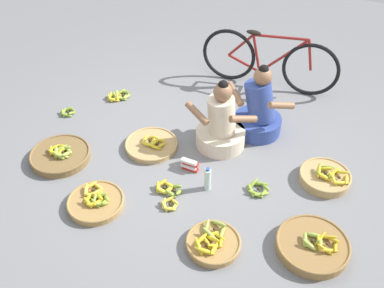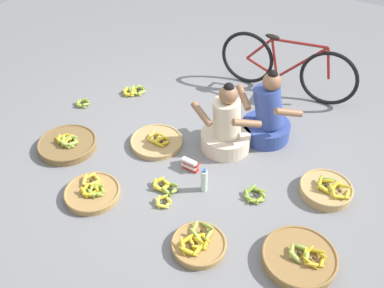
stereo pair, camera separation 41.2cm
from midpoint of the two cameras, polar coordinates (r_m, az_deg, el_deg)
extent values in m
plane|color=slate|center=(4.48, -1.63, -2.02)|extent=(10.00, 10.00, 0.00)
cylinder|color=beige|center=(4.60, 1.18, 0.75)|extent=(0.52, 0.52, 0.18)
cylinder|color=beige|center=(4.42, 1.23, 3.64)|extent=(0.36, 0.34, 0.42)
sphere|color=#8C6042|center=(4.26, 1.29, 6.71)|extent=(0.19, 0.19, 0.19)
sphere|color=black|center=(4.22, 1.30, 7.57)|extent=(0.10, 0.10, 0.10)
cylinder|color=#8C6042|center=(4.32, -2.05, 3.92)|extent=(0.31, 0.19, 0.16)
cylinder|color=#8C6042|center=(4.25, 3.98, 3.17)|extent=(0.26, 0.27, 0.16)
cylinder|color=#334793|center=(4.81, 6.10, 2.48)|extent=(0.52, 0.52, 0.18)
cylinder|color=#334793|center=(4.63, 6.36, 5.49)|extent=(0.39, 0.30, 0.49)
sphere|color=#8C6042|center=(4.46, 6.64, 8.69)|extent=(0.19, 0.19, 0.19)
sphere|color=black|center=(4.42, 6.72, 9.53)|extent=(0.10, 0.10, 0.10)
cylinder|color=#8C6042|center=(4.56, 3.11, 6.46)|extent=(0.27, 0.27, 0.16)
cylinder|color=#8C6042|center=(4.44, 9.05, 4.91)|extent=(0.26, 0.27, 0.16)
torus|color=black|center=(5.57, 2.68, 11.49)|extent=(0.69, 0.07, 0.68)
torus|color=black|center=(5.38, 13.14, 9.33)|extent=(0.69, 0.07, 0.68)
cylinder|color=maroon|center=(5.37, 9.67, 11.14)|extent=(0.55, 0.05, 0.55)
cylinder|color=maroon|center=(5.44, 6.27, 11.59)|extent=(0.15, 0.04, 0.49)
cylinder|color=maroon|center=(5.27, 9.31, 13.55)|extent=(0.65, 0.05, 0.08)
cylinder|color=maroon|center=(5.56, 4.69, 10.40)|extent=(0.42, 0.05, 0.18)
cylinder|color=maroon|center=(5.46, 4.21, 12.70)|extent=(0.31, 0.04, 0.35)
cylinder|color=maroon|center=(5.30, 13.01, 11.17)|extent=(0.11, 0.04, 0.38)
ellipsoid|color=black|center=(5.34, 5.84, 14.25)|extent=(0.18, 0.08, 0.05)
cylinder|color=#A87F47|center=(3.71, -0.45, -13.11)|extent=(0.45, 0.45, 0.06)
torus|color=#A87F47|center=(3.69, -0.45, -12.83)|extent=(0.46, 0.46, 0.02)
ellipsoid|color=gold|center=(3.66, 0.54, -12.76)|extent=(0.06, 0.14, 0.06)
ellipsoid|color=gold|center=(3.69, 0.32, -12.14)|extent=(0.14, 0.09, 0.06)
ellipsoid|color=gold|center=(3.71, -0.69, -11.92)|extent=(0.12, 0.11, 0.05)
ellipsoid|color=gold|center=(3.66, -1.28, -12.98)|extent=(0.12, 0.11, 0.05)
ellipsoid|color=gold|center=(3.63, -0.28, -13.34)|extent=(0.13, 0.10, 0.07)
sphere|color=#382D19|center=(3.67, -0.41, -12.61)|extent=(0.03, 0.03, 0.03)
ellipsoid|color=#9EB747|center=(3.72, 0.80, -11.51)|extent=(0.05, 0.16, 0.06)
ellipsoid|color=#9EB747|center=(3.77, 0.40, -10.53)|extent=(0.16, 0.07, 0.08)
ellipsoid|color=#9EB747|center=(3.75, -1.30, -10.99)|extent=(0.05, 0.16, 0.07)
ellipsoid|color=#9EB747|center=(3.69, -0.90, -11.84)|extent=(0.16, 0.07, 0.10)
sphere|color=#382D19|center=(3.74, -0.25, -11.25)|extent=(0.03, 0.03, 0.03)
ellipsoid|color=gold|center=(3.62, -0.35, -13.60)|extent=(0.04, 0.16, 0.06)
ellipsoid|color=gold|center=(3.66, -0.57, -12.46)|extent=(0.16, 0.09, 0.10)
ellipsoid|color=gold|center=(3.67, -2.16, -12.56)|extent=(0.09, 0.16, 0.06)
ellipsoid|color=gold|center=(3.62, -2.46, -13.43)|extent=(0.14, 0.14, 0.10)
ellipsoid|color=gold|center=(3.59, -1.55, -14.03)|extent=(0.16, 0.08, 0.09)
sphere|color=#382D19|center=(3.64, -1.38, -13.19)|extent=(0.03, 0.03, 0.03)
cylinder|color=brown|center=(4.72, -19.26, -1.61)|extent=(0.60, 0.60, 0.08)
torus|color=brown|center=(4.69, -19.36, -1.27)|extent=(0.61, 0.61, 0.02)
ellipsoid|color=#9EB747|center=(4.61, -18.50, -1.32)|extent=(0.05, 0.15, 0.09)
ellipsoid|color=#9EB747|center=(4.66, -18.31, -0.90)|extent=(0.14, 0.12, 0.06)
ellipsoid|color=#9EB747|center=(4.69, -18.71, -0.60)|extent=(0.15, 0.07, 0.09)
ellipsoid|color=#9EB747|center=(4.70, -19.23, -0.68)|extent=(0.12, 0.14, 0.08)
ellipsoid|color=#9EB747|center=(4.66, -19.81, -1.15)|extent=(0.11, 0.14, 0.09)
ellipsoid|color=#9EB747|center=(4.61, -19.53, -1.56)|extent=(0.15, 0.04, 0.09)
ellipsoid|color=#9EB747|center=(4.60, -19.13, -1.57)|extent=(0.14, 0.11, 0.09)
sphere|color=#382D19|center=(4.65, -19.04, -1.13)|extent=(0.04, 0.04, 0.04)
ellipsoid|color=gold|center=(4.67, -19.14, -0.97)|extent=(0.05, 0.13, 0.07)
ellipsoid|color=gold|center=(4.71, -19.10, -0.62)|extent=(0.13, 0.09, 0.06)
ellipsoid|color=gold|center=(4.72, -19.33, -0.40)|extent=(0.13, 0.04, 0.09)
ellipsoid|color=gold|center=(4.74, -19.90, -0.53)|extent=(0.10, 0.13, 0.06)
ellipsoid|color=gold|center=(4.71, -20.37, -0.93)|extent=(0.10, 0.13, 0.07)
ellipsoid|color=gold|center=(4.67, -20.15, -1.22)|extent=(0.13, 0.04, 0.08)
ellipsoid|color=gold|center=(4.65, -19.65, -1.26)|extent=(0.12, 0.12, 0.08)
sphere|color=#382D19|center=(4.70, -19.72, -0.86)|extent=(0.03, 0.03, 0.03)
cylinder|color=olive|center=(3.77, 12.39, -13.10)|extent=(0.60, 0.60, 0.09)
torus|color=olive|center=(3.74, 12.49, -12.70)|extent=(0.61, 0.61, 0.02)
ellipsoid|color=gold|center=(3.73, 15.23, -12.92)|extent=(0.04, 0.15, 0.07)
ellipsoid|color=gold|center=(3.76, 14.87, -12.11)|extent=(0.14, 0.09, 0.08)
ellipsoid|color=gold|center=(3.76, 14.39, -11.88)|extent=(0.15, 0.03, 0.09)
ellipsoid|color=gold|center=(3.74, 13.37, -12.12)|extent=(0.08, 0.15, 0.08)
ellipsoid|color=gold|center=(3.71, 13.18, -12.72)|extent=(0.08, 0.15, 0.07)
ellipsoid|color=gold|center=(3.68, 13.93, -13.41)|extent=(0.15, 0.04, 0.09)
ellipsoid|color=gold|center=(3.69, 14.58, -13.49)|extent=(0.14, 0.11, 0.07)
sphere|color=#382D19|center=(3.72, 14.20, -12.73)|extent=(0.03, 0.03, 0.03)
ellipsoid|color=#9EB747|center=(3.71, 13.36, -12.47)|extent=(0.06, 0.14, 0.08)
ellipsoid|color=#9EB747|center=(3.75, 12.64, -11.73)|extent=(0.14, 0.04, 0.06)
ellipsoid|color=#9EB747|center=(3.71, 11.46, -12.30)|extent=(0.07, 0.14, 0.07)
ellipsoid|color=#9EB747|center=(3.67, 11.97, -12.97)|extent=(0.14, 0.07, 0.08)
sphere|color=#382D19|center=(3.71, 12.41, -12.39)|extent=(0.03, 0.03, 0.03)
cylinder|color=tan|center=(4.35, 14.39, -4.43)|extent=(0.48, 0.48, 0.09)
torus|color=tan|center=(4.32, 14.48, -4.03)|extent=(0.49, 0.49, 0.02)
ellipsoid|color=yellow|center=(4.29, 17.01, -4.57)|extent=(0.04, 0.16, 0.06)
ellipsoid|color=yellow|center=(4.33, 16.45, -3.69)|extent=(0.16, 0.06, 0.09)
ellipsoid|color=yellow|center=(4.32, 15.50, -3.69)|extent=(0.12, 0.14, 0.09)
ellipsoid|color=yellow|center=(4.25, 15.33, -4.53)|extent=(0.13, 0.13, 0.09)
ellipsoid|color=yellow|center=(4.25, 16.41, -5.03)|extent=(0.15, 0.11, 0.05)
sphere|color=#382D19|center=(4.29, 16.09, -4.34)|extent=(0.03, 0.03, 0.03)
ellipsoid|color=olive|center=(4.29, 15.26, -4.01)|extent=(0.07, 0.15, 0.07)
ellipsoid|color=olive|center=(4.35, 14.71, -3.11)|extent=(0.15, 0.05, 0.08)
ellipsoid|color=olive|center=(4.31, 13.66, -3.37)|extent=(0.04, 0.15, 0.09)
ellipsoid|color=olive|center=(4.26, 14.17, -4.20)|extent=(0.15, 0.06, 0.07)
sphere|color=#382D19|center=(4.31, 14.47, -3.68)|extent=(0.03, 0.03, 0.03)
ellipsoid|color=gold|center=(4.29, 15.32, -3.99)|extent=(0.04, 0.15, 0.09)
ellipsoid|color=gold|center=(4.34, 14.54, -3.27)|extent=(0.15, 0.06, 0.08)
ellipsoid|color=gold|center=(4.28, 13.66, -3.63)|extent=(0.05, 0.15, 0.09)
ellipsoid|color=gold|center=(4.24, 14.35, -4.37)|extent=(0.15, 0.04, 0.09)
sphere|color=#382D19|center=(4.29, 14.48, -3.86)|extent=(0.03, 0.03, 0.03)
cylinder|color=tan|center=(4.64, -7.87, -0.30)|extent=(0.55, 0.55, 0.05)
torus|color=tan|center=(4.62, -7.90, -0.04)|extent=(0.56, 0.56, 0.02)
ellipsoid|color=gold|center=(4.54, -6.55, -0.25)|extent=(0.04, 0.13, 0.08)
ellipsoid|color=gold|center=(4.60, -6.70, 0.36)|extent=(0.14, 0.06, 0.08)
ellipsoid|color=gold|center=(4.60, -7.76, 0.14)|extent=(0.04, 0.14, 0.06)
ellipsoid|color=gold|center=(4.53, -7.42, -0.54)|extent=(0.14, 0.05, 0.06)
sphere|color=#382D19|center=(4.57, -7.16, -0.08)|extent=(0.03, 0.03, 0.03)
ellipsoid|color=yellow|center=(4.58, -7.52, 0.00)|extent=(0.07, 0.14, 0.06)
ellipsoid|color=yellow|center=(4.65, -7.59, 0.75)|extent=(0.14, 0.06, 0.08)
ellipsoid|color=yellow|center=(4.64, -8.71, 0.53)|extent=(0.04, 0.14, 0.08)
ellipsoid|color=yellow|center=(4.57, -8.30, -0.17)|extent=(0.14, 0.06, 0.06)
sphere|color=#382D19|center=(4.62, -8.07, 0.31)|extent=(0.03, 0.03, 0.03)
cylinder|color=#A87F47|center=(4.15, -15.29, -7.62)|extent=(0.51, 0.51, 0.06)
torus|color=#A87F47|center=(4.13, -15.36, -7.33)|extent=(0.52, 0.52, 0.02)
ellipsoid|color=#8CAD38|center=(4.06, -14.15, -7.41)|extent=(0.03, 0.12, 0.08)
ellipsoid|color=#8CAD38|center=(4.09, -14.05, -6.97)|extent=(0.11, 0.10, 0.07)
ellipsoid|color=#8CAD38|center=(4.12, -14.62, -6.63)|extent=(0.13, 0.07, 0.08)
ellipsoid|color=#8CAD38|center=(4.12, -15.09, -6.73)|extent=(0.09, 0.12, 0.07)
ellipsoid|color=#8CAD38|center=(4.10, -15.50, -7.14)|extent=(0.07, 0.13, 0.07)
ellipsoid|color=#8CAD38|center=(4.07, -15.40, -7.61)|extent=(0.13, 0.07, 0.07)
ellipsoid|color=#8CAD38|center=(4.05, -14.56, -7.71)|extent=(0.10, 0.12, 0.07)
sphere|color=#382D19|center=(4.09, -14.78, -7.23)|extent=(0.03, 0.03, 0.03)
ellipsoid|color=yellow|center=(4.15, -15.02, -6.18)|extent=(0.05, 0.14, 0.09)
ellipsoid|color=yellow|center=(4.21, -14.94, -5.55)|extent=(0.14, 0.09, 0.06)
ellipsoid|color=yellow|center=(4.23, -15.93, -5.40)|extent=(0.11, 0.14, 0.07)
ellipsoid|color=yellow|center=(4.21, -16.46, -5.89)|extent=(0.09, 0.14, 0.07)
ellipsoid|color=yellow|center=(4.15, -15.85, -6.57)|extent=(0.14, 0.08, 0.06)
sphere|color=#382D19|center=(4.19, -15.65, -5.93)|extent=(0.03, 0.03, 0.03)
ellipsoid|color=gold|center=(4.07, -14.99, -7.46)|extent=(0.05, 0.14, 0.07)
ellipsoid|color=gold|center=(4.11, -14.86, -6.84)|extent=(0.13, 0.11, 0.07)
ellipsoid|color=gold|center=(4.14, -15.49, -6.54)|extent=(0.14, 0.09, 0.08)
ellipsoid|color=gold|center=(4.14, -16.22, -6.91)|extent=(0.04, 0.14, 0.06)
ellipsoid|color=gold|center=(4.08, -16.30, -7.51)|extent=(0.14, 0.08, 0.09)
ellipsoid|color=gold|center=(4.06, -15.64, -7.77)|extent=(0.13, 0.10, 0.06)
sphere|color=#382D19|center=(4.10, -15.60, -7.16)|extent=(0.03, 0.03, 0.03)
ellipsoid|color=#8CAD38|center=(4.13, 6.71, -6.35)|extent=(0.06, 0.17, 0.08)
ellipsoid|color=#8CAD38|center=(4.18, 6.70, -5.66)|extent=(0.14, 0.13, 0.08)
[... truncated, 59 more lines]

